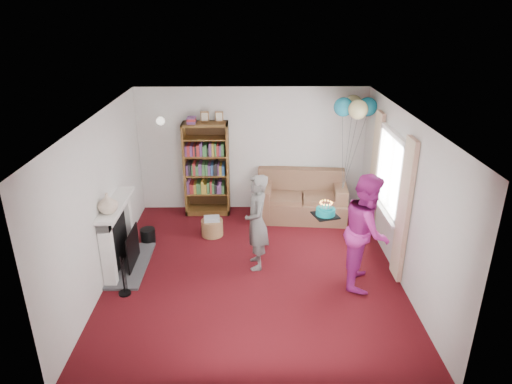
{
  "coord_description": "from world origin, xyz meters",
  "views": [
    {
      "loc": [
        -0.05,
        -6.23,
        3.96
      ],
      "look_at": [
        0.05,
        0.6,
        1.13
      ],
      "focal_mm": 32.0,
      "sensor_mm": 36.0,
      "label": 1
    }
  ],
  "objects_px": {
    "person_striped": "(257,222)",
    "person_magenta": "(367,231)",
    "sofa": "(302,200)",
    "birthday_cake": "(325,212)",
    "bookcase": "(207,169)"
  },
  "relations": [
    {
      "from": "person_striped",
      "to": "birthday_cake",
      "type": "bearing_deg",
      "value": 68.55
    },
    {
      "from": "sofa",
      "to": "person_magenta",
      "type": "distance_m",
      "value": 2.53
    },
    {
      "from": "bookcase",
      "to": "person_striped",
      "type": "height_order",
      "value": "bookcase"
    },
    {
      "from": "person_striped",
      "to": "birthday_cake",
      "type": "distance_m",
      "value": 1.11
    },
    {
      "from": "person_magenta",
      "to": "birthday_cake",
      "type": "distance_m",
      "value": 0.66
    },
    {
      "from": "person_striped",
      "to": "person_magenta",
      "type": "height_order",
      "value": "person_magenta"
    },
    {
      "from": "person_magenta",
      "to": "birthday_cake",
      "type": "bearing_deg",
      "value": 86.37
    },
    {
      "from": "person_striped",
      "to": "person_magenta",
      "type": "relative_size",
      "value": 0.89
    },
    {
      "from": "person_striped",
      "to": "person_magenta",
      "type": "distance_m",
      "value": 1.68
    },
    {
      "from": "bookcase",
      "to": "person_magenta",
      "type": "bearing_deg",
      "value": -45.49
    },
    {
      "from": "birthday_cake",
      "to": "bookcase",
      "type": "bearing_deg",
      "value": 129.15
    },
    {
      "from": "sofa",
      "to": "person_magenta",
      "type": "height_order",
      "value": "person_magenta"
    },
    {
      "from": "sofa",
      "to": "birthday_cake",
      "type": "bearing_deg",
      "value": -82.02
    },
    {
      "from": "sofa",
      "to": "birthday_cake",
      "type": "height_order",
      "value": "birthday_cake"
    },
    {
      "from": "bookcase",
      "to": "person_striped",
      "type": "relative_size",
      "value": 1.32
    }
  ]
}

